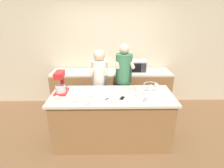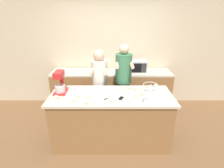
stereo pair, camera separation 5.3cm
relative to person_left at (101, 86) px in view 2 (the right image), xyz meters
The scene contains 27 objects.
ground_plane 1.08m from the person_left, 69.43° to the right, with size 16.00×16.00×0.00m, color brown.
back_wall 1.13m from the person_left, 76.38° to the left, with size 10.00×0.06×2.70m.
island_counter 0.77m from the person_left, 69.43° to the right, with size 2.07×0.81×0.93m.
back_counter 0.77m from the person_left, 69.38° to the left, with size 2.80×0.60×0.94m.
person_left is the anchor object (origin of this frame).
person_right 0.48m from the person_left, ahead, with size 0.34×0.50×1.68m.
stand_mixer 0.87m from the person_left, 139.93° to the right, with size 0.20×0.30×0.38m.
mixing_bowl 1.07m from the person_left, 30.77° to the right, with size 0.25×0.25×0.15m.
baking_tray 0.49m from the person_left, 75.48° to the right, with size 0.43×0.25×0.04m.
microwave_oven 1.04m from the person_left, 38.52° to the left, with size 0.50×0.33×0.27m.
cell_phone 0.88m from the person_left, 63.02° to the right, with size 0.12×0.16×0.01m.
drinking_glass 1.19m from the person_left, 49.93° to the right, with size 0.07×0.07×0.10m.
small_plate 0.86m from the person_left, 88.10° to the right, with size 0.19×0.19×0.02m.
knife 0.79m from the person_left, 75.94° to the right, with size 0.17×0.16×0.01m.
cupcake_0 0.80m from the person_left, 30.39° to the right, with size 0.07×0.07×0.06m.
cupcake_1 0.77m from the person_left, 98.51° to the right, with size 0.07×0.07×0.06m.
cupcake_2 0.95m from the person_left, 74.28° to the right, with size 0.07×0.07×0.06m.
cupcake_3 0.98m from the person_left, 47.67° to the right, with size 0.07×0.07×0.06m.
cupcake_4 0.74m from the person_left, 45.40° to the right, with size 0.07×0.07×0.06m.
cupcake_5 0.81m from the person_left, 112.17° to the right, with size 0.07×0.07×0.06m.
cupcake_6 1.02m from the person_left, 40.29° to the right, with size 0.07×0.07×0.06m.
cupcake_7 0.85m from the person_left, 35.15° to the right, with size 0.07×0.07×0.06m.
cupcake_8 0.99m from the person_left, 98.74° to the right, with size 0.07×0.07×0.06m.
cupcake_9 0.73m from the person_left, 35.29° to the right, with size 0.07×0.07×0.06m.
cupcake_10 0.96m from the person_left, 110.70° to the right, with size 0.07×0.07×0.06m.
cupcake_11 1.02m from the person_left, 129.19° to the right, with size 0.07×0.07×0.06m.
cupcake_12 1.12m from the person_left, 16.06° to the right, with size 0.07×0.07×0.06m.
Camera 2 is at (0.01, -2.66, 2.21)m, focal length 28.00 mm.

